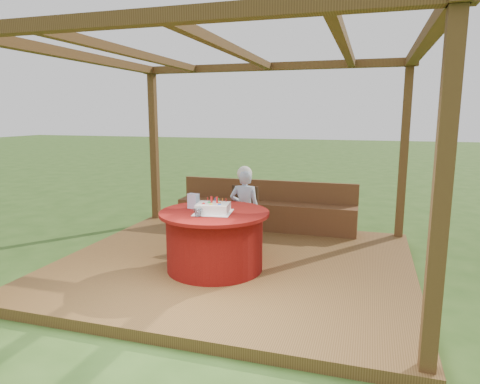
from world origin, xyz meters
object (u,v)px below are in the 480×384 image
object	(u,v)px
table	(215,240)
elderly_woman	(245,207)
chair	(242,213)
birthday_cake	(213,208)
gift_bag	(193,201)
drinking_glass	(198,213)
bench	(265,213)

from	to	relation	value
table	elderly_woman	world-z (taller)	elderly_woman
chair	birthday_cake	bearing A→B (deg)	-90.91
table	birthday_cake	world-z (taller)	birthday_cake
chair	gift_bag	world-z (taller)	gift_bag
chair	gift_bag	size ratio (longest dim) A/B	4.62
gift_bag	drinking_glass	bearing A→B (deg)	-50.02
table	elderly_woman	distance (m)	0.92
chair	elderly_woman	bearing A→B (deg)	-63.84
bench	drinking_glass	bearing A→B (deg)	-95.72
table	gift_bag	size ratio (longest dim) A/B	7.23
gift_bag	drinking_glass	distance (m)	0.46
bench	elderly_woman	bearing A→B (deg)	-91.20
bench	gift_bag	xyz separation A→B (m)	(-0.46, -1.96, 0.56)
chair	drinking_glass	xyz separation A→B (m)	(-0.12, -1.39, 0.31)
chair	elderly_woman	xyz separation A→B (m)	(0.09, -0.19, 0.14)
elderly_woman	gift_bag	size ratio (longest dim) A/B	6.41
bench	chair	distance (m)	1.00
elderly_woman	gift_bag	bearing A→B (deg)	-118.85
elderly_woman	gift_bag	distance (m)	0.93
chair	drinking_glass	world-z (taller)	chair
gift_bag	birthday_cake	bearing A→B (deg)	-15.97
bench	drinking_glass	world-z (taller)	drinking_glass
table	birthday_cake	size ratio (longest dim) A/B	2.73
bench	drinking_glass	xyz separation A→B (m)	(-0.24, -2.36, 0.52)
birthday_cake	gift_bag	distance (m)	0.36
drinking_glass	elderly_woman	bearing A→B (deg)	79.92
birthday_cake	chair	bearing A→B (deg)	89.09
bench	birthday_cake	bearing A→B (deg)	-93.71
bench	gift_bag	world-z (taller)	gift_bag
gift_bag	elderly_woman	bearing A→B (deg)	71.57
gift_bag	chair	bearing A→B (deg)	81.28
chair	drinking_glass	distance (m)	1.43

